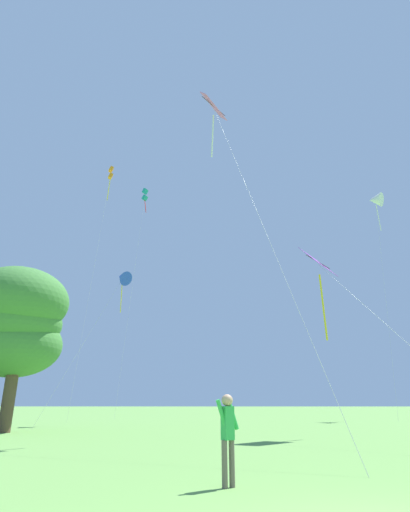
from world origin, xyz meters
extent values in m
cube|color=purple|center=(3.30, 15.10, 8.58)|extent=(2.16, 2.43, 1.46)
cylinder|color=#3F382D|center=(3.30, 15.10, 8.58)|extent=(1.50, 1.12, 0.46)
cylinder|color=yellow|center=(3.38, 15.27, 6.19)|extent=(0.28, 0.47, 3.40)
cylinder|color=silver|center=(4.64, 10.52, 4.21)|extent=(2.70, 9.16, 8.43)
cube|color=black|center=(-21.72, 32.14, 10.87)|extent=(1.70, 2.67, 1.95)
cylinder|color=#3F382D|center=(-21.72, 32.14, 10.87)|extent=(1.38, 1.11, 1.05)
cylinder|color=silver|center=(-21.53, 32.11, 9.11)|extent=(0.49, 0.18, 2.04)
cylinder|color=silver|center=(-19.82, 29.90, 5.35)|extent=(3.83, 4.50, 10.71)
cube|color=pink|center=(-2.22, 15.11, 18.89)|extent=(1.73, 2.44, 1.94)
cylinder|color=#3F382D|center=(-2.22, 15.11, 18.89)|extent=(1.47, 0.60, 1.08)
cylinder|color=silver|center=(-2.28, 15.25, 16.80)|extent=(0.25, 0.40, 2.79)
cylinder|color=silver|center=(-0.62, 9.72, 9.37)|extent=(3.21, 10.79, 18.74)
cone|color=white|center=(17.39, 38.82, 24.62)|extent=(2.48, 2.47, 2.02)
cylinder|color=silver|center=(17.49, 38.93, 22.29)|extent=(0.34, 0.36, 3.24)
cylinder|color=silver|center=(15.57, 35.91, 12.23)|extent=(3.65, 5.83, 24.46)
cone|color=blue|center=(-9.91, 27.12, 11.45)|extent=(1.87, 1.84, 1.53)
cylinder|color=yellow|center=(-9.94, 27.29, 9.74)|extent=(0.13, 0.42, 2.43)
cylinder|color=silver|center=(-11.83, 24.55, 5.67)|extent=(3.85, 5.16, 11.35)
cube|color=orange|center=(-13.76, 34.30, 26.42)|extent=(0.68, 0.70, 0.65)
cube|color=orange|center=(-13.76, 34.30, 25.55)|extent=(0.68, 0.70, 0.65)
cylinder|color=#3F382D|center=(-13.76, 34.30, 25.99)|extent=(0.04, 0.04, 1.25)
cylinder|color=yellow|center=(-13.89, 34.49, 24.06)|extent=(0.35, 0.48, 2.74)
cylinder|color=silver|center=(-13.86, 31.61, 12.93)|extent=(0.20, 5.39, 25.86)
cube|color=teal|center=(-11.17, 41.88, 27.78)|extent=(0.84, 0.83, 0.74)
cube|color=teal|center=(-11.17, 41.88, 26.80)|extent=(0.84, 0.83, 0.74)
cylinder|color=#3F382D|center=(-11.17, 41.88, 27.29)|extent=(0.04, 0.04, 1.39)
cylinder|color=red|center=(-11.02, 41.77, 25.63)|extent=(0.42, 0.33, 2.09)
cylinder|color=silver|center=(-11.57, 39.26, 13.58)|extent=(0.80, 5.24, 27.15)
cylinder|color=#665B4C|center=(-2.13, 3.12, 0.41)|extent=(0.11, 0.11, 0.83)
cylinder|color=#665B4C|center=(-1.99, 3.22, 0.41)|extent=(0.11, 0.11, 0.83)
cube|color=green|center=(-2.06, 3.17, 1.14)|extent=(0.28, 0.27, 0.62)
cylinder|color=green|center=(-2.17, 3.10, 1.29)|extent=(0.28, 0.22, 0.58)
cylinder|color=green|center=(-1.95, 3.24, 1.29)|extent=(0.28, 0.22, 0.58)
sphere|color=tan|center=(-2.06, 3.17, 1.56)|extent=(0.23, 0.23, 0.23)
cylinder|color=brown|center=(-13.63, 18.04, 3.38)|extent=(0.68, 0.68, 6.75)
ellipsoid|color=#427F38|center=(-14.05, 18.52, 4.73)|extent=(5.44, 5.44, 3.70)
ellipsoid|color=#427F38|center=(-14.10, 18.17, 5.94)|extent=(5.49, 5.49, 3.38)
ellipsoid|color=#427F38|center=(-13.81, 17.78, 7.16)|extent=(5.69, 5.69, 4.01)
camera|label=1|loc=(-2.34, -5.53, 1.50)|focal=28.60mm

